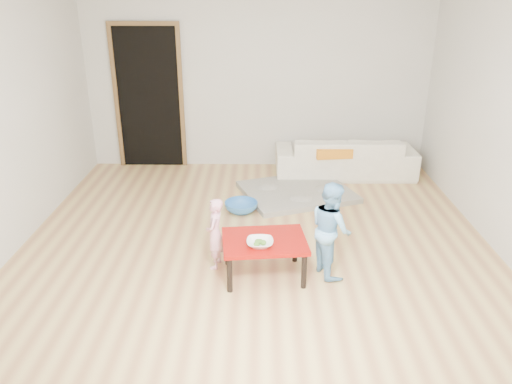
{
  "coord_description": "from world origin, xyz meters",
  "views": [
    {
      "loc": [
        0.04,
        -4.82,
        2.57
      ],
      "look_at": [
        0.0,
        -0.2,
        0.65
      ],
      "focal_mm": 35.0,
      "sensor_mm": 36.0,
      "label": 1
    }
  ],
  "objects_px": {
    "sofa": "(345,156)",
    "bowl": "(260,243)",
    "red_table": "(264,258)",
    "child_pink": "(215,234)",
    "basin": "(241,207)",
    "child_blue": "(331,229)"
  },
  "relations": [
    {
      "from": "bowl",
      "to": "basin",
      "type": "xyz_separation_m",
      "value": [
        -0.23,
        1.58,
        -0.35
      ]
    },
    {
      "from": "sofa",
      "to": "child_blue",
      "type": "xyz_separation_m",
      "value": [
        -0.56,
        -2.69,
        0.17
      ]
    },
    {
      "from": "sofa",
      "to": "bowl",
      "type": "relative_size",
      "value": 8.19
    },
    {
      "from": "child_pink",
      "to": "basin",
      "type": "relative_size",
      "value": 1.78
    },
    {
      "from": "bowl",
      "to": "basin",
      "type": "bearing_deg",
      "value": 98.35
    },
    {
      "from": "red_table",
      "to": "bowl",
      "type": "distance_m",
      "value": 0.26
    },
    {
      "from": "child_pink",
      "to": "basin",
      "type": "bearing_deg",
      "value": 178.36
    },
    {
      "from": "sofa",
      "to": "child_pink",
      "type": "xyz_separation_m",
      "value": [
        -1.66,
        -2.6,
        0.07
      ]
    },
    {
      "from": "red_table",
      "to": "child_blue",
      "type": "relative_size",
      "value": 0.84
    },
    {
      "from": "child_pink",
      "to": "bowl",
      "type": "bearing_deg",
      "value": 63.13
    },
    {
      "from": "child_pink",
      "to": "sofa",
      "type": "bearing_deg",
      "value": 154.75
    },
    {
      "from": "sofa",
      "to": "bowl",
      "type": "xyz_separation_m",
      "value": [
        -1.22,
        -2.89,
        0.13
      ]
    },
    {
      "from": "child_blue",
      "to": "basin",
      "type": "xyz_separation_m",
      "value": [
        -0.9,
        1.38,
        -0.4
      ]
    },
    {
      "from": "red_table",
      "to": "child_pink",
      "type": "height_order",
      "value": "child_pink"
    },
    {
      "from": "sofa",
      "to": "red_table",
      "type": "distance_m",
      "value": 3.01
    },
    {
      "from": "sofa",
      "to": "basin",
      "type": "distance_m",
      "value": 1.97
    },
    {
      "from": "basin",
      "to": "red_table",
      "type": "bearing_deg",
      "value": -79.39
    },
    {
      "from": "basin",
      "to": "sofa",
      "type": "bearing_deg",
      "value": 42.04
    },
    {
      "from": "child_pink",
      "to": "child_blue",
      "type": "bearing_deg",
      "value": 92.35
    },
    {
      "from": "red_table",
      "to": "child_pink",
      "type": "relative_size",
      "value": 1.08
    },
    {
      "from": "basin",
      "to": "child_blue",
      "type": "bearing_deg",
      "value": -57.0
    },
    {
      "from": "sofa",
      "to": "red_table",
      "type": "height_order",
      "value": "sofa"
    }
  ]
}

